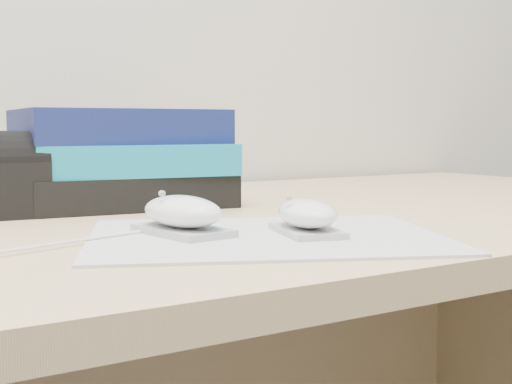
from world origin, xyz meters
TOP-DOWN VIEW (x-y plane):
  - desk at (0.00, 1.64)m, footprint 1.60×0.80m
  - mousepad at (-0.10, 1.37)m, footprint 0.42×0.39m
  - mouse_rear at (-0.16, 1.42)m, footprint 0.07×0.11m
  - mouse_front at (-0.06, 1.36)m, footprint 0.08×0.11m
  - usb_cable at (-0.31, 1.42)m, footprint 0.23×0.07m
  - book_stack at (-0.11, 1.72)m, footprint 0.30×0.25m

SIDE VIEW (x-z plane):
  - desk at x=0.00m, z-range 0.13..0.86m
  - mousepad at x=-0.10m, z-range 0.73..0.73m
  - usb_cable at x=-0.31m, z-range 0.73..0.74m
  - mouse_front at x=-0.06m, z-range 0.73..0.77m
  - mouse_rear at x=-0.16m, z-range 0.73..0.77m
  - book_stack at x=-0.11m, z-range 0.73..0.86m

